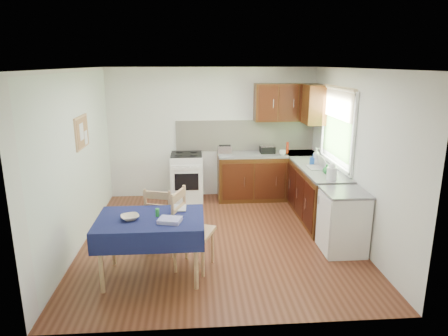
{
  "coord_description": "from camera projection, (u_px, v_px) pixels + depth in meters",
  "views": [
    {
      "loc": [
        -0.33,
        -5.57,
        2.58
      ],
      "look_at": [
        0.09,
        0.09,
        1.08
      ],
      "focal_mm": 32.0,
      "sensor_mm": 36.0,
      "label": 1
    }
  ],
  "objects": [
    {
      "name": "yellow_packet",
      "position": [
        272.0,
        149.0,
        7.69
      ],
      "size": [
        0.12,
        0.08,
        0.14
      ],
      "primitive_type": "cube",
      "rotation": [
        0.0,
        0.0,
        -0.13
      ],
      "color": "yellow",
      "rests_on": "worktop_back"
    },
    {
      "name": "worktop_right",
      "position": [
        319.0,
        169.0,
        6.57
      ],
      "size": [
        0.6,
        1.7,
        0.04
      ],
      "primitive_type": "cube",
      "color": "slate",
      "rests_on": "base_cabinets"
    },
    {
      "name": "sandwich_press",
      "position": [
        267.0,
        149.0,
        7.63
      ],
      "size": [
        0.27,
        0.24,
        0.16
      ],
      "rotation": [
        0.0,
        0.0,
        0.23
      ],
      "color": "black",
      "rests_on": "worktop_back"
    },
    {
      "name": "wall_left",
      "position": [
        76.0,
        160.0,
        5.59
      ],
      "size": [
        0.02,
        4.2,
        2.5
      ],
      "primitive_type": "cube",
      "color": "white",
      "rests_on": "ground"
    },
    {
      "name": "splashback",
      "position": [
        245.0,
        135.0,
        7.8
      ],
      "size": [
        2.7,
        0.02,
        0.6
      ],
      "primitive_type": "cube",
      "color": "beige",
      "rests_on": "wall_back"
    },
    {
      "name": "sauce_bottle",
      "position": [
        287.0,
        148.0,
        7.58
      ],
      "size": [
        0.05,
        0.05,
        0.22
      ],
      "primitive_type": "cylinder",
      "color": "#B5250E",
      "rests_on": "worktop_back"
    },
    {
      "name": "wall_front",
      "position": [
        232.0,
        210.0,
        3.71
      ],
      "size": [
        4.0,
        0.02,
        2.5
      ],
      "primitive_type": "cube",
      "color": "silver",
      "rests_on": "ground"
    },
    {
      "name": "floor",
      "position": [
        219.0,
        238.0,
        6.05
      ],
      "size": [
        4.2,
        4.2,
        0.0
      ],
      "primitive_type": "plane",
      "color": "#4D2514",
      "rests_on": "ground"
    },
    {
      "name": "cup",
      "position": [
        283.0,
        152.0,
        7.48
      ],
      "size": [
        0.15,
        0.15,
        0.09
      ],
      "primitive_type": "imported",
      "rotation": [
        0.0,
        0.0,
        0.31
      ],
      "color": "white",
      "rests_on": "worktop_back"
    },
    {
      "name": "soap_bottle_b",
      "position": [
        313.0,
        159.0,
        6.74
      ],
      "size": [
        0.12,
        0.12,
        0.19
      ],
      "primitive_type": "imported",
      "rotation": [
        0.0,
        0.0,
        2.08
      ],
      "color": "blue",
      "rests_on": "worktop_right"
    },
    {
      "name": "plate_bowl",
      "position": [
        130.0,
        217.0,
        4.73
      ],
      "size": [
        0.27,
        0.27,
        0.05
      ],
      "primitive_type": "imported",
      "rotation": [
        0.0,
        0.0,
        0.34
      ],
      "color": "beige",
      "rests_on": "dining_table"
    },
    {
      "name": "stove",
      "position": [
        187.0,
        177.0,
        7.63
      ],
      "size": [
        0.6,
        0.61,
        0.92
      ],
      "color": "white",
      "rests_on": "ground"
    },
    {
      "name": "tea_towel",
      "position": [
        170.0,
        220.0,
        4.65
      ],
      "size": [
        0.3,
        0.26,
        0.05
      ],
      "primitive_type": "cube",
      "rotation": [
        0.0,
        0.0,
        -0.26
      ],
      "color": "#2F2A9A",
      "rests_on": "dining_table"
    },
    {
      "name": "base_cabinets",
      "position": [
        289.0,
        185.0,
        7.25
      ],
      "size": [
        1.9,
        2.3,
        0.86
      ],
      "color": "#351D09",
      "rests_on": "ground"
    },
    {
      "name": "soap_bottle_c",
      "position": [
        327.0,
        169.0,
        6.2
      ],
      "size": [
        0.15,
        0.15,
        0.15
      ],
      "primitive_type": "imported",
      "rotation": [
        0.0,
        0.0,
        3.42
      ],
      "color": "#227E36",
      "rests_on": "worktop_right"
    },
    {
      "name": "corkboard",
      "position": [
        82.0,
        132.0,
        5.79
      ],
      "size": [
        0.04,
        0.62,
        0.47
      ],
      "color": "tan",
      "rests_on": "wall_left"
    },
    {
      "name": "dish_rack",
      "position": [
        321.0,
        167.0,
        6.55
      ],
      "size": [
        0.44,
        0.33,
        0.21
      ],
      "rotation": [
        0.0,
        0.0,
        -0.28
      ],
      "color": "#96969C",
      "rests_on": "worktop_right"
    },
    {
      "name": "window",
      "position": [
        337.0,
        122.0,
        6.44
      ],
      "size": [
        0.04,
        1.48,
        1.26
      ],
      "color": "#385E26",
      "rests_on": "wall_right"
    },
    {
      "name": "toaster",
      "position": [
        225.0,
        150.0,
        7.46
      ],
      "size": [
        0.26,
        0.16,
        0.2
      ],
      "rotation": [
        0.0,
        0.0,
        -0.11
      ],
      "color": "silver",
      "rests_on": "worktop_back"
    },
    {
      "name": "worktop_corner",
      "position": [
        301.0,
        154.0,
        7.68
      ],
      "size": [
        0.6,
        0.6,
        0.04
      ],
      "primitive_type": "cube",
      "color": "slate",
      "rests_on": "base_cabinets"
    },
    {
      "name": "spice_jar",
      "position": [
        157.0,
        212.0,
        4.82
      ],
      "size": [
        0.05,
        0.05,
        0.1
      ],
      "primitive_type": "cylinder",
      "color": "green",
      "rests_on": "dining_table"
    },
    {
      "name": "book",
      "position": [
        172.0,
        208.0,
        5.07
      ],
      "size": [
        0.18,
        0.25,
        0.02
      ],
      "primitive_type": "imported",
      "rotation": [
        0.0,
        0.0,
        -0.02
      ],
      "color": "white",
      "rests_on": "dining_table"
    },
    {
      "name": "worktop_back",
      "position": [
        268.0,
        154.0,
        7.63
      ],
      "size": [
        1.9,
        0.6,
        0.04
      ],
      "primitive_type": "cube",
      "color": "slate",
      "rests_on": "base_cabinets"
    },
    {
      "name": "wall_right",
      "position": [
        354.0,
        156.0,
        5.87
      ],
      "size": [
        0.02,
        4.2,
        2.5
      ],
      "primitive_type": "cube",
      "color": "silver",
      "rests_on": "ground"
    },
    {
      "name": "dining_table",
      "position": [
        151.0,
        226.0,
        4.81
      ],
      "size": [
        1.28,
        0.87,
        0.78
      ],
      "rotation": [
        0.0,
        0.0,
        -0.34
      ],
      "color": "#131042",
      "rests_on": "ground"
    },
    {
      "name": "wall_back",
      "position": [
        212.0,
        133.0,
        7.75
      ],
      "size": [
        4.0,
        0.02,
        2.5
      ],
      "primitive_type": "cube",
      "color": "silver",
      "rests_on": "ground"
    },
    {
      "name": "upper_cabinets",
      "position": [
        294.0,
        103.0,
        7.42
      ],
      "size": [
        1.2,
        0.85,
        0.7
      ],
      "color": "#351D09",
      "rests_on": "wall_back"
    },
    {
      "name": "soap_bottle_a",
      "position": [
        316.0,
        156.0,
        6.72
      ],
      "size": [
        0.16,
        0.16,
        0.29
      ],
      "primitive_type": "imported",
      "rotation": [
        0.0,
        0.0,
        0.72
      ],
      "color": "white",
      "rests_on": "worktop_right"
    },
    {
      "name": "fridge",
      "position": [
        343.0,
        222.0,
        5.53
      ],
      "size": [
        0.58,
        0.6,
        0.89
      ],
      "color": "white",
      "rests_on": "ground"
    },
    {
      "name": "kettle",
      "position": [
        332.0,
        172.0,
        5.87
      ],
      "size": [
        0.15,
        0.15,
        0.25
      ],
      "color": "white",
      "rests_on": "worktop_right"
    },
    {
      "name": "ceiling",
      "position": [
        218.0,
        68.0,
        5.41
      ],
      "size": [
        4.0,
        4.2,
        0.02
      ],
      "primitive_type": "cube",
      "color": "white",
      "rests_on": "wall_back"
    },
    {
      "name": "chair_near",
      "position": [
        190.0,
        227.0,
        5.06
      ],
      "size": [
        0.59,
        0.59,
        1.04
      ],
      "rotation": [
        0.0,
        0.0,
        1.21
      ],
      "color": "tan",
      "rests_on": "ground"
    },
    {
      "name": "chair_far",
      "position": [
        162.0,
        218.0,
        5.48
      ],
      "size": [
        0.53,
        0.53,
        0.95
      ],
      "rotation": [
        0.0,
        0.0,
        2.84
      ],
      "color": "tan",
      "rests_on": "ground"
    }
  ]
}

